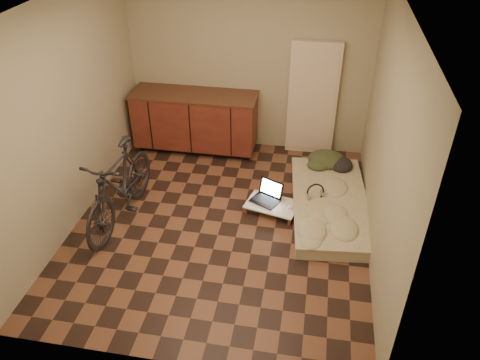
% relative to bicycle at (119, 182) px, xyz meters
% --- Properties ---
extents(room_shell, '(3.50, 4.00, 2.60)m').
position_rel_bicycle_xyz_m(room_shell, '(1.20, 0.14, 0.75)').
color(room_shell, brown).
rests_on(room_shell, ground).
extents(cabinets, '(1.84, 0.62, 0.91)m').
position_rel_bicycle_xyz_m(cabinets, '(0.45, 1.85, -0.08)').
color(cabinets, black).
rests_on(cabinets, ground).
extents(appliance_panel, '(0.70, 0.10, 1.70)m').
position_rel_bicycle_xyz_m(appliance_panel, '(2.15, 2.08, 0.30)').
color(appliance_panel, beige).
rests_on(appliance_panel, ground).
extents(bicycle, '(0.62, 1.73, 1.09)m').
position_rel_bicycle_xyz_m(bicycle, '(0.00, 0.00, 0.00)').
color(bicycle, black).
rests_on(bicycle, ground).
extents(futon, '(1.12, 2.02, 0.17)m').
position_rel_bicycle_xyz_m(futon, '(2.50, 0.64, -0.46)').
color(futon, beige).
rests_on(futon, ground).
extents(clothing_pile, '(0.60, 0.52, 0.22)m').
position_rel_bicycle_xyz_m(clothing_pile, '(2.48, 1.48, -0.27)').
color(clothing_pile, '#374126').
rests_on(clothing_pile, futon).
extents(headphones, '(0.32, 0.30, 0.17)m').
position_rel_bicycle_xyz_m(headphones, '(2.30, 0.64, -0.30)').
color(headphones, black).
rests_on(headphones, futon).
extents(lap_desk, '(0.72, 0.55, 0.11)m').
position_rel_bicycle_xyz_m(lap_desk, '(1.78, 0.48, -0.45)').
color(lap_desk, brown).
rests_on(lap_desk, ground).
extents(laptop, '(0.43, 0.41, 0.23)m').
position_rel_bicycle_xyz_m(laptop, '(1.70, 0.57, -0.39)').
color(laptop, black).
rests_on(laptop, lap_desk).
extents(mouse, '(0.11, 0.12, 0.04)m').
position_rel_bicycle_xyz_m(mouse, '(2.02, 0.44, -0.42)').
color(mouse, white).
rests_on(mouse, lap_desk).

